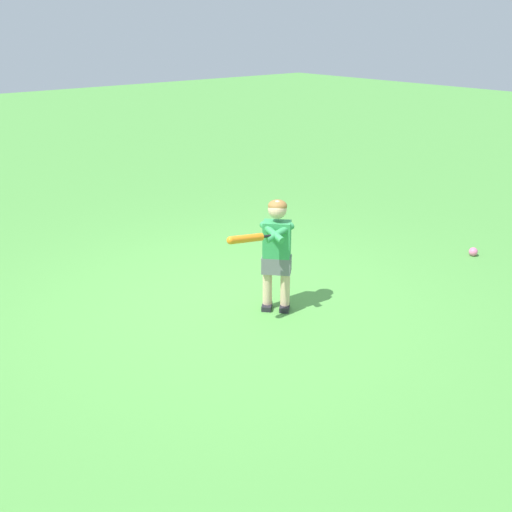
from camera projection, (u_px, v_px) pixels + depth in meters
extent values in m
plane|color=#519942|center=(231.00, 303.00, 5.61)|extent=(40.00, 40.00, 0.00)
cube|color=#232328|center=(285.00, 308.00, 5.47)|extent=(0.17, 0.17, 0.05)
cylinder|color=#DBB28E|center=(285.00, 289.00, 5.41)|extent=(0.09, 0.09, 0.34)
cube|color=#232328|center=(267.00, 306.00, 5.49)|extent=(0.17, 0.17, 0.05)
cylinder|color=#DBB28E|center=(267.00, 288.00, 5.44)|extent=(0.09, 0.09, 0.34)
cube|color=slate|center=(277.00, 264.00, 5.33)|extent=(0.29, 0.30, 0.16)
cube|color=#339351|center=(277.00, 239.00, 5.24)|extent=(0.28, 0.29, 0.34)
sphere|color=#DBB28E|center=(277.00, 209.00, 5.13)|extent=(0.17, 0.17, 0.17)
ellipsoid|color=olive|center=(278.00, 206.00, 5.13)|extent=(0.24, 0.24, 0.11)
sphere|color=orange|center=(275.00, 235.00, 5.07)|extent=(0.04, 0.04, 0.04)
cylinder|color=black|center=(268.00, 236.00, 5.02)|extent=(0.14, 0.03, 0.05)
cylinder|color=orange|center=(246.00, 239.00, 4.86)|extent=(0.35, 0.07, 0.11)
sphere|color=orange|center=(231.00, 240.00, 4.75)|extent=(0.07, 0.07, 0.07)
cylinder|color=#339351|center=(280.00, 233.00, 5.10)|extent=(0.31, 0.07, 0.14)
cylinder|color=#339351|center=(272.00, 232.00, 5.11)|extent=(0.08, 0.31, 0.14)
sphere|color=pink|center=(473.00, 252.00, 6.73)|extent=(0.10, 0.10, 0.10)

